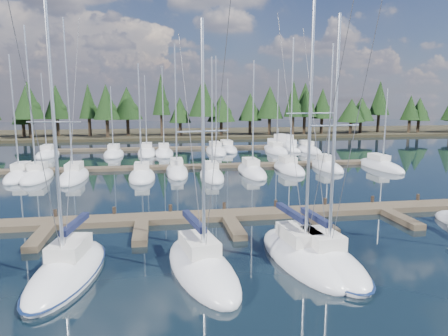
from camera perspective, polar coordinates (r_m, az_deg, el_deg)
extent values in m
plane|color=black|center=(40.73, -2.52, -2.30)|extent=(260.00, 260.00, 0.00)
cube|color=#2A2517|center=(100.01, -6.72, 4.91)|extent=(220.00, 30.00, 0.60)
cube|color=#4E4231|center=(29.16, 0.36, -6.74)|extent=(44.00, 2.00, 0.40)
cube|color=#4E4231|center=(26.89, -24.86, -9.09)|extent=(0.90, 4.00, 0.40)
cube|color=#4E4231|center=(25.93, -11.82, -9.06)|extent=(0.90, 4.00, 0.40)
cube|color=#4E4231|center=(26.34, 1.49, -8.55)|extent=(0.90, 4.00, 0.40)
cube|color=#4E4231|center=(28.06, 13.72, -7.68)|extent=(0.90, 4.00, 0.40)
cube|color=#4E4231|center=(30.86, 24.09, -6.67)|extent=(0.90, 4.00, 0.40)
cylinder|color=black|center=(30.52, -22.93, -6.28)|extent=(0.26, 0.26, 0.90)
cylinder|color=black|center=(29.83, -15.40, -6.22)|extent=(0.26, 0.26, 0.90)
cylinder|color=black|center=(29.66, -7.65, -6.04)|extent=(0.26, 0.26, 0.90)
cylinder|color=black|center=(30.04, 0.03, -5.75)|extent=(0.26, 0.26, 0.90)
cylinder|color=black|center=(30.93, 7.40, -5.38)|extent=(0.26, 0.26, 0.90)
cylinder|color=black|center=(32.29, 14.23, -4.96)|extent=(0.26, 0.26, 0.90)
cylinder|color=black|center=(34.07, 20.43, -4.51)|extent=(0.26, 0.26, 0.90)
cylinder|color=black|center=(36.21, 25.94, -4.07)|extent=(0.26, 0.26, 0.90)
cube|color=#4E4231|center=(50.47, -3.90, 0.24)|extent=(50.00, 1.80, 0.40)
cube|color=#4E4231|center=(70.21, -5.50, 2.87)|extent=(46.00, 1.80, 0.40)
ellipsoid|color=silver|center=(21.31, -21.40, -13.89)|extent=(3.89, 8.07, 1.90)
cube|color=beige|center=(21.21, -21.22, -10.51)|extent=(1.85, 2.68, 0.70)
cylinder|color=silver|center=(19.35, -23.03, 4.34)|extent=(0.18, 0.18, 11.78)
cylinder|color=silver|center=(21.80, -20.47, -7.84)|extent=(0.67, 3.38, 0.12)
cube|color=black|center=(21.76, -20.50, -7.47)|extent=(0.87, 3.26, 0.30)
cylinder|color=silver|center=(19.31, -23.15, 6.07)|extent=(2.39, 0.46, 0.07)
cylinder|color=#3F3F44|center=(17.84, -25.05, 3.33)|extent=(0.57, 3.32, 12.09)
cylinder|color=#3F3F44|center=(21.26, -20.88, 4.47)|extent=(0.69, 4.08, 12.09)
ellipsoid|color=#0C1A3C|center=(21.29, -21.41, -13.72)|extent=(4.05, 8.39, 0.18)
ellipsoid|color=silver|center=(20.40, -3.18, -14.30)|extent=(4.17, 8.52, 1.90)
cube|color=beige|center=(20.31, -3.56, -10.76)|extent=(1.95, 2.84, 0.70)
cylinder|color=silver|center=(18.36, -3.00, 3.57)|extent=(0.19, 0.19, 10.97)
cylinder|color=silver|center=(20.96, -4.34, -7.95)|extent=(0.77, 3.55, 0.12)
cube|color=black|center=(20.91, -4.35, -7.55)|extent=(0.97, 3.43, 0.30)
cylinder|color=silver|center=(18.31, -3.02, 5.28)|extent=(2.43, 0.52, 0.07)
cylinder|color=#3F3F44|center=(16.72, -1.23, 2.47)|extent=(0.67, 3.48, 11.28)
cylinder|color=#3F3F44|center=(20.44, -4.77, 3.75)|extent=(0.82, 4.28, 11.28)
ellipsoid|color=silver|center=(22.13, 10.99, -12.50)|extent=(3.66, 8.60, 1.90)
cube|color=beige|center=(22.06, 10.61, -9.23)|extent=(1.82, 2.82, 0.70)
cylinder|color=silver|center=(20.19, 12.16, 5.90)|extent=(0.18, 0.18, 12.36)
cylinder|color=silver|center=(22.70, 9.57, -6.67)|extent=(0.49, 3.67, 0.12)
cube|color=black|center=(22.66, 9.58, -6.30)|extent=(0.70, 3.53, 0.30)
cylinder|color=silver|center=(20.16, 12.22, 7.65)|extent=(2.55, 0.32, 0.07)
cylinder|color=#3F3F44|center=(18.62, 14.67, 5.04)|extent=(0.39, 3.61, 12.67)
cylinder|color=#3F3F44|center=(22.18, 9.52, 5.91)|extent=(0.47, 4.44, 12.67)
ellipsoid|color=silver|center=(21.75, 14.20, -13.02)|extent=(3.42, 7.51, 1.90)
cube|color=beige|center=(21.62, 13.87, -9.74)|extent=(1.75, 2.45, 0.70)
cylinder|color=silver|center=(19.87, 15.47, 4.24)|extent=(0.17, 0.17, 11.34)
cylinder|color=silver|center=(22.13, 12.89, -7.21)|extent=(0.38, 3.21, 0.12)
cube|color=black|center=(22.09, 12.90, -6.83)|extent=(0.59, 3.08, 0.30)
cylinder|color=silver|center=(19.83, 15.54, 5.87)|extent=(2.56, 0.28, 0.07)
cylinder|color=#3F3F44|center=(18.54, 17.83, 3.29)|extent=(0.28, 3.16, 11.65)
cylinder|color=#3F3F44|center=(21.58, 12.93, 4.34)|extent=(0.34, 3.89, 11.65)
ellipsoid|color=#0C1A3C|center=(21.72, 14.21, -12.85)|extent=(3.56, 7.81, 0.18)
ellipsoid|color=silver|center=(48.84, -27.03, -1.18)|extent=(2.60, 7.79, 1.90)
cube|color=beige|center=(49.02, -27.01, 0.29)|extent=(1.43, 2.49, 0.70)
cylinder|color=silver|center=(47.78, -27.81, 6.89)|extent=(0.16, 0.16, 12.10)
ellipsoid|color=silver|center=(47.87, -25.11, -1.23)|extent=(2.77, 7.98, 1.90)
cube|color=beige|center=(48.06, -25.09, 0.26)|extent=(1.52, 2.55, 0.70)
cylinder|color=silver|center=(46.77, -25.98, 8.75)|extent=(0.16, 0.16, 14.95)
ellipsoid|color=silver|center=(46.30, -20.63, -1.28)|extent=(2.76, 9.04, 1.90)
cube|color=beige|center=(46.54, -20.62, 0.28)|extent=(1.52, 2.89, 0.70)
cylinder|color=silver|center=(45.11, -21.40, 9.52)|extent=(0.16, 0.16, 15.68)
ellipsoid|color=silver|center=(44.34, -11.64, -1.31)|extent=(2.82, 7.29, 1.90)
cube|color=beige|center=(44.49, -11.67, 0.29)|extent=(1.55, 2.33, 0.70)
cylinder|color=silver|center=(43.23, -11.95, 7.04)|extent=(0.16, 0.16, 11.23)
ellipsoid|color=silver|center=(46.74, -6.75, -0.62)|extent=(2.52, 8.81, 1.90)
cube|color=beige|center=(46.98, -6.81, 0.91)|extent=(1.38, 2.82, 0.70)
cylinder|color=silver|center=(45.57, -6.92, 8.77)|extent=(0.16, 0.16, 13.57)
ellipsoid|color=silver|center=(43.98, -1.76, -1.20)|extent=(2.46, 7.88, 1.90)
cube|color=beige|center=(44.16, -1.83, 0.42)|extent=(1.35, 2.52, 0.70)
cylinder|color=silver|center=(42.83, -1.73, 7.68)|extent=(0.16, 0.16, 11.91)
ellipsoid|color=silver|center=(46.56, 3.96, -0.62)|extent=(2.69, 9.33, 1.90)
cube|color=beige|center=(46.82, 3.85, 0.93)|extent=(1.48, 2.98, 0.70)
cylinder|color=silver|center=(45.40, 4.20, 7.69)|extent=(0.16, 0.16, 11.79)
ellipsoid|color=silver|center=(49.03, 9.23, -0.20)|extent=(2.81, 8.44, 1.90)
cube|color=beige|center=(49.23, 9.12, 1.26)|extent=(1.55, 2.70, 0.70)
cylinder|color=silver|center=(47.92, 9.66, 9.31)|extent=(0.16, 0.16, 14.52)
ellipsoid|color=silver|center=(51.42, 14.44, 0.07)|extent=(2.43, 8.26, 1.90)
cube|color=beige|center=(51.61, 14.31, 1.46)|extent=(1.34, 2.64, 0.70)
cylinder|color=silver|center=(50.37, 15.01, 8.87)|extent=(0.16, 0.16, 14.07)
ellipsoid|color=silver|center=(53.99, 21.43, 0.15)|extent=(2.60, 9.69, 1.90)
cube|color=beige|center=(54.23, 21.25, 1.49)|extent=(1.43, 3.10, 0.70)
cylinder|color=silver|center=(53.02, 22.05, 5.70)|extent=(0.16, 0.16, 8.85)
ellipsoid|color=silver|center=(66.81, -23.87, 1.70)|extent=(2.89, 8.10, 1.90)
cube|color=beige|center=(67.06, -23.86, 2.76)|extent=(1.59, 2.59, 0.70)
cylinder|color=silver|center=(65.92, -24.35, 7.30)|extent=(0.16, 0.16, 11.42)
ellipsoid|color=silver|center=(63.91, -15.47, 1.85)|extent=(2.92, 8.35, 1.90)
cube|color=beige|center=(64.17, -15.48, 2.96)|extent=(1.61, 2.67, 0.70)
cylinder|color=silver|center=(63.01, -15.74, 6.86)|extent=(0.16, 0.16, 9.52)
ellipsoid|color=silver|center=(64.50, -10.94, 2.10)|extent=(2.89, 10.40, 1.90)
cube|color=beige|center=(64.88, -10.96, 3.21)|extent=(1.59, 3.33, 0.70)
cylinder|color=silver|center=(63.48, -11.13, 7.81)|extent=(0.16, 0.16, 11.18)
ellipsoid|color=silver|center=(63.32, -8.56, 2.03)|extent=(2.88, 9.12, 1.90)
cube|color=beige|center=(63.63, -8.60, 3.15)|extent=(1.58, 2.92, 0.70)
cylinder|color=silver|center=(62.34, -8.72, 8.48)|extent=(0.16, 0.16, 12.56)
ellipsoid|color=silver|center=(65.21, -1.20, 2.35)|extent=(2.90, 10.74, 1.90)
cube|color=beige|center=(65.60, -1.27, 3.45)|extent=(1.59, 3.44, 0.70)
cylinder|color=silver|center=(64.15, -1.15, 9.39)|extent=(0.16, 0.16, 14.29)
ellipsoid|color=silver|center=(68.02, 0.44, 2.65)|extent=(2.99, 9.83, 1.90)
cube|color=beige|center=(68.36, 0.37, 3.70)|extent=(1.64, 3.15, 0.70)
cylinder|color=silver|center=(67.06, 0.52, 7.97)|extent=(0.16, 0.16, 10.95)
ellipsoid|color=silver|center=(66.00, 7.44, 2.36)|extent=(2.99, 8.25, 1.90)
cube|color=beige|center=(66.25, 7.36, 3.43)|extent=(1.64, 2.64, 0.70)
cylinder|color=silver|center=(65.10, 7.68, 8.43)|extent=(0.16, 0.16, 12.30)
ellipsoid|color=silver|center=(68.58, 11.80, 2.51)|extent=(2.75, 10.62, 1.90)
cube|color=beige|center=(68.94, 11.67, 3.55)|extent=(1.51, 3.40, 0.70)
cylinder|color=silver|center=(67.65, 12.12, 7.00)|extent=(0.16, 0.16, 9.12)
ellipsoid|color=silver|center=(69.28, 8.23, 2.64)|extent=(6.37, 9.42, 1.80)
cube|color=silver|center=(69.15, 8.25, 3.63)|extent=(4.05, 5.42, 1.20)
cube|color=beige|center=(68.72, 8.52, 4.42)|extent=(2.78, 3.54, 0.90)
cylinder|color=silver|center=(69.68, 7.80, 5.00)|extent=(0.11, 0.11, 1.60)
cylinder|color=black|center=(97.53, -26.70, 4.82)|extent=(0.70, 0.70, 2.74)
cone|color=black|center=(97.34, -26.88, 7.19)|extent=(4.47, 4.47, 5.33)
ellipsoid|color=black|center=(97.23, -26.54, 6.49)|extent=(2.68, 2.68, 2.68)
cylinder|color=black|center=(93.77, -25.94, 5.11)|extent=(0.70, 0.70, 4.00)
cone|color=black|center=(93.59, -26.21, 8.71)|extent=(6.40, 6.40, 7.78)
ellipsoid|color=black|center=(93.46, -25.83, 7.64)|extent=(3.84, 3.84, 3.84)
cylinder|color=black|center=(95.57, -22.63, 5.35)|extent=(0.70, 0.70, 3.82)
cone|color=black|center=(95.39, -22.85, 8.72)|extent=(5.51, 5.51, 7.43)
ellipsoid|color=black|center=(95.30, -22.49, 7.72)|extent=(3.31, 3.31, 3.31)
cylinder|color=black|center=(93.43, -18.62, 5.53)|extent=(0.70, 0.70, 3.88)
cone|color=black|center=(93.25, -18.81, 9.03)|extent=(4.22, 4.22, 7.55)
ellipsoid|color=black|center=(93.19, -18.45, 7.99)|extent=(2.53, 2.53, 2.53)
cylinder|color=black|center=(89.19, -16.31, 5.45)|extent=(0.70, 0.70, 3.81)
cone|color=black|center=(89.00, -16.48, 9.05)|extent=(5.48, 5.48, 7.41)
ellipsoid|color=black|center=(88.96, -16.11, 7.98)|extent=(3.29, 3.29, 3.29)
cylinder|color=black|center=(92.38, -13.56, 5.66)|extent=(0.70, 0.70, 3.67)
cone|color=black|center=(92.19, -13.69, 9.01)|extent=(6.71, 6.71, 7.14)
ellipsoid|color=black|center=(92.18, -13.34, 8.01)|extent=(4.03, 4.03, 4.03)
cylinder|color=black|center=(90.65, -8.86, 6.04)|extent=(0.70, 0.70, 4.63)
cone|color=black|center=(90.49, -8.97, 10.36)|extent=(3.96, 3.96, 9.01)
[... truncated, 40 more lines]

